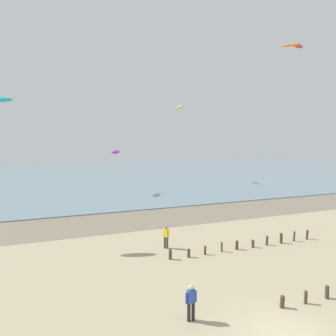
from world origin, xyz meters
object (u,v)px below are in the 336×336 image
(kite_aloft_1, at_px, (116,152))
(kite_aloft_4, at_px, (298,46))
(person_by_waterline, at_px, (166,236))
(kite_aloft_0, at_px, (291,45))
(person_mid_beach, at_px, (191,302))
(kite_aloft_5, at_px, (180,107))

(kite_aloft_1, height_order, kite_aloft_4, kite_aloft_4)
(person_by_waterline, xyz_separation_m, kite_aloft_0, (15.93, 5.24, 17.16))
(person_mid_beach, bearing_deg, kite_aloft_1, 84.86)
(kite_aloft_0, bearing_deg, person_by_waterline, 61.64)
(kite_aloft_4, bearing_deg, kite_aloft_1, 130.58)
(kite_aloft_4, bearing_deg, kite_aloft_0, -155.44)
(person_by_waterline, relative_size, kite_aloft_0, 0.89)
(kite_aloft_0, relative_size, kite_aloft_4, 0.97)
(kite_aloft_1, xyz_separation_m, kite_aloft_5, (14.13, 9.26, 7.96))
(kite_aloft_0, height_order, kite_aloft_5, kite_aloft_0)
(kite_aloft_0, xyz_separation_m, kite_aloft_5, (-0.99, 27.66, -3.80))
(kite_aloft_0, relative_size, kite_aloft_5, 0.64)
(person_by_waterline, bearing_deg, person_mid_beach, -103.22)
(kite_aloft_0, bearing_deg, person_mid_beach, 81.85)
(kite_aloft_0, distance_m, kite_aloft_1, 26.56)
(kite_aloft_5, bearing_deg, person_mid_beach, 169.45)
(person_by_waterline, height_order, kite_aloft_5, kite_aloft_5)
(person_by_waterline, distance_m, kite_aloft_0, 23.99)
(kite_aloft_5, bearing_deg, kite_aloft_1, 134.81)
(person_by_waterline, height_order, kite_aloft_1, kite_aloft_1)
(kite_aloft_4, bearing_deg, kite_aloft_5, 89.67)
(person_mid_beach, bearing_deg, kite_aloft_0, 38.43)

